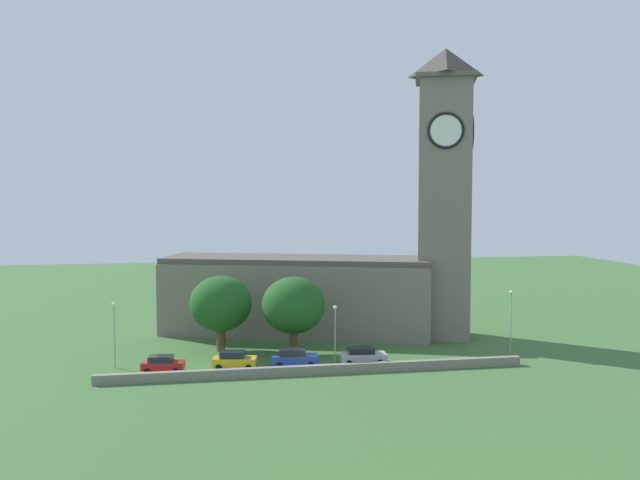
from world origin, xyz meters
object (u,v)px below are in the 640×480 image
(car_yellow, at_px, (234,360))
(streetlamp_west_end, at_px, (114,324))
(car_silver, at_px, (363,355))
(streetlamp_west_mid, at_px, (335,323))
(church, at_px, (339,266))
(car_red, at_px, (163,364))
(tree_churchyard, at_px, (221,304))
(car_blue, at_px, (294,358))
(tree_riverside_west, at_px, (293,305))
(streetlamp_central, at_px, (511,311))

(car_yellow, xyz_separation_m, streetlamp_west_end, (-11.98, 2.40, 3.63))
(car_silver, relative_size, streetlamp_west_mid, 0.81)
(church, distance_m, car_red, 27.10)
(car_silver, distance_m, streetlamp_west_mid, 4.38)
(streetlamp_west_mid, bearing_deg, car_silver, -22.84)
(church, bearing_deg, tree_churchyard, -154.73)
(car_yellow, bearing_deg, car_silver, -1.08)
(car_red, relative_size, streetlamp_west_mid, 0.72)
(church, height_order, streetlamp_west_end, church)
(car_red, relative_size, car_blue, 0.89)
(car_blue, bearing_deg, car_yellow, 178.09)
(tree_riverside_west, bearing_deg, streetlamp_west_mid, -44.47)
(church, xyz_separation_m, streetlamp_central, (16.63, -13.93, -4.01))
(streetlamp_west_mid, bearing_deg, car_yellow, -175.20)
(church, relative_size, streetlamp_west_end, 5.89)
(streetlamp_west_mid, distance_m, tree_riverside_west, 5.66)
(car_yellow, xyz_separation_m, car_blue, (6.10, -0.20, 0.02))
(church, bearing_deg, car_silver, -92.39)
(car_yellow, bearing_deg, car_blue, -1.91)
(car_yellow, relative_size, streetlamp_west_mid, 0.77)
(streetlamp_west_mid, bearing_deg, car_blue, -166.42)
(streetlamp_central, bearing_deg, streetlamp_west_mid, -179.24)
(car_blue, bearing_deg, streetlamp_west_mid, 13.58)
(car_blue, bearing_deg, streetlamp_west_end, 171.82)
(streetlamp_west_end, relative_size, streetlamp_central, 0.95)
(car_yellow, distance_m, car_silver, 13.36)
(car_silver, xyz_separation_m, tree_riverside_west, (-6.63, 4.99, 4.64))
(church, relative_size, streetlamp_central, 5.60)
(car_red, bearing_deg, streetlamp_west_end, 154.10)
(streetlamp_central, height_order, tree_riverside_west, tree_riverside_west)
(streetlamp_central, bearing_deg, tree_churchyard, 167.92)
(car_silver, height_order, streetlamp_west_end, streetlamp_west_end)
(car_red, distance_m, tree_riverside_west, 15.34)
(car_red, xyz_separation_m, streetlamp_west_end, (-4.88, 2.37, 3.71))
(car_yellow, bearing_deg, streetlamp_west_mid, 4.80)
(streetlamp_west_end, relative_size, streetlamp_west_mid, 1.12)
(car_yellow, distance_m, tree_churchyard, 9.20)
(car_red, height_order, car_blue, car_blue)
(church, distance_m, streetlamp_central, 22.06)
(car_silver, bearing_deg, tree_riverside_west, 143.05)
(streetlamp_west_end, xyz_separation_m, streetlamp_central, (42.60, -1.24, 0.20))
(church, distance_m, car_blue, 18.90)
(car_red, bearing_deg, tree_churchyard, 52.96)
(church, xyz_separation_m, car_yellow, (-13.99, -15.09, -7.84))
(car_red, distance_m, tree_churchyard, 10.94)
(car_red, height_order, tree_churchyard, tree_churchyard)
(church, bearing_deg, tree_riverside_west, -125.10)
(car_yellow, xyz_separation_m, car_silver, (13.35, -0.25, -0.04))
(church, height_order, streetlamp_central, church)
(tree_churchyard, bearing_deg, car_yellow, -81.99)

